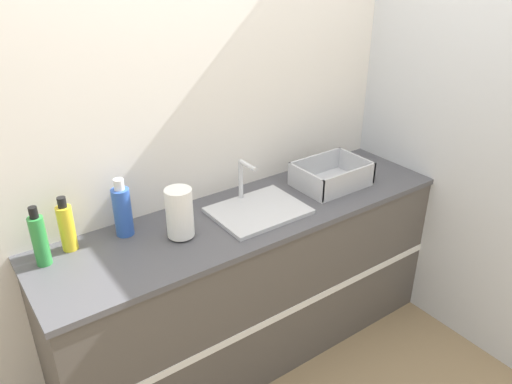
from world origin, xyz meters
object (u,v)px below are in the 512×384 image
Objects in this scene: dish_rack at (331,177)px; bottle_blue at (122,210)px; sink at (258,209)px; bottle_green at (39,239)px; bottle_yellow at (67,227)px; paper_towel_roll at (180,213)px.

bottle_blue reaches higher than dish_rack.
bottle_green is at bearing 170.88° from sink.
sink is 0.65m from bottle_blue.
sink is at bearing -9.12° from bottle_green.
bottle_green reaches higher than bottle_yellow.
bottle_green is 0.97× the size of bottle_blue.
dish_rack is 1.50m from bottle_green.
bottle_yellow is at bearing 21.80° from bottle_green.
sink is at bearing -16.82° from bottle_blue.
paper_towel_roll is (-0.42, 0.02, 0.10)m from sink.
dish_rack is at bearing 1.81° from sink.
bottle_blue is (0.24, -0.02, 0.01)m from bottle_yellow.
sink is at bearing -13.56° from bottle_yellow.
paper_towel_roll is 0.86× the size of bottle_blue.
bottle_yellow reaches higher than sink.
sink is 1.87× the size of paper_towel_roll.
bottle_yellow is at bearing 156.52° from paper_towel_roll.
bottle_green is 0.37m from bottle_blue.
bottle_yellow is 0.24m from bottle_blue.
bottle_green reaches higher than paper_towel_roll.
dish_rack is at bearing 0.06° from paper_towel_roll.
bottle_blue is at bearing 171.40° from dish_rack.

